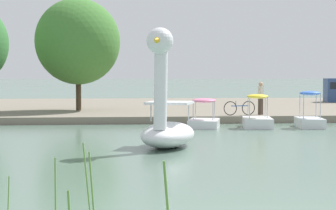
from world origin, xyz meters
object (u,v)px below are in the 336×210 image
tree_sapling_by_fence (78,42)px  person_on_path (261,97)px  bicycle_parked (239,108)px  pedal_boat_blue (310,117)px  pedal_boat_yellow (257,118)px  swan_boat (166,119)px  pedal_boat_pink (204,119)px

tree_sapling_by_fence → person_on_path: bearing=-24.8°
tree_sapling_by_fence → bicycle_parked: size_ratio=4.10×
person_on_path → pedal_boat_blue: bearing=-67.8°
pedal_boat_yellow → bicycle_parked: 3.02m
swan_boat → pedal_boat_pink: bearing=72.0°
tree_sapling_by_fence → person_on_path: (9.49, -4.38, -3.02)m
swan_boat → tree_sapling_by_fence: 15.43m
swan_boat → person_on_path: swan_boat is taller
pedal_boat_yellow → bicycle_parked: size_ratio=1.40×
pedal_boat_blue → pedal_boat_pink: bearing=176.3°
pedal_boat_blue → bicycle_parked: pedal_boat_blue is taller
pedal_boat_blue → swan_boat: bearing=-136.4°
tree_sapling_by_fence → bicycle_parked: tree_sapling_by_fence is taller
bicycle_parked → swan_boat: bearing=-114.6°
pedal_boat_yellow → pedal_boat_blue: bearing=-3.3°
person_on_path → bicycle_parked: (-1.16, -0.30, -0.53)m
pedal_boat_blue → tree_sapling_by_fence: tree_sapling_by_fence is taller
pedal_boat_pink → person_on_path: person_on_path is taller
pedal_boat_yellow → pedal_boat_blue: (2.38, -0.14, 0.05)m
pedal_boat_pink → bicycle_parked: (2.22, 2.83, 0.30)m
pedal_boat_pink → bicycle_parked: size_ratio=1.40×
pedal_boat_pink → person_on_path: size_ratio=1.40×
pedal_boat_blue → tree_sapling_by_fence: (-10.89, 7.82, 3.81)m
pedal_boat_pink → pedal_boat_blue: size_ratio=1.07×
person_on_path → pedal_boat_yellow: bearing=-106.5°
pedal_boat_yellow → tree_sapling_by_fence: (-8.51, 7.69, 3.85)m
pedal_boat_blue → person_on_path: bearing=112.2°
swan_boat → tree_sapling_by_fence: bearing=104.6°
person_on_path → swan_boat: bearing=-119.1°
pedal_boat_pink → tree_sapling_by_fence: bearing=129.1°
pedal_boat_yellow → person_on_path: (0.98, 3.30, 0.83)m
swan_boat → pedal_boat_pink: size_ratio=1.64×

